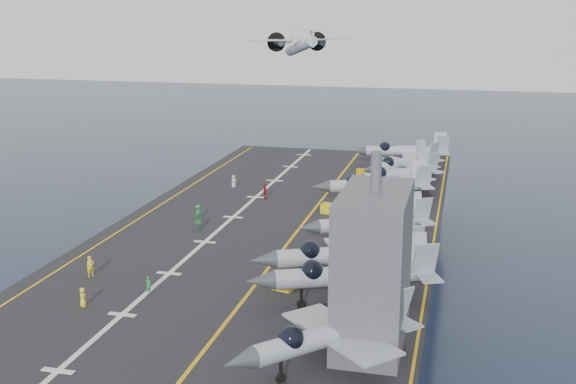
% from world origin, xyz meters
% --- Properties ---
extents(ground, '(500.00, 500.00, 0.00)m').
position_xyz_m(ground, '(0.00, 0.00, 0.00)').
color(ground, '#142135').
rests_on(ground, ground).
extents(hull, '(36.00, 90.00, 10.00)m').
position_xyz_m(hull, '(0.00, 0.00, 5.00)').
color(hull, '#56595E').
rests_on(hull, ground).
extents(flight_deck, '(38.00, 92.00, 0.40)m').
position_xyz_m(flight_deck, '(0.00, 0.00, 10.20)').
color(flight_deck, black).
rests_on(flight_deck, hull).
extents(foul_line, '(0.35, 90.00, 0.02)m').
position_xyz_m(foul_line, '(3.00, 0.00, 10.42)').
color(foul_line, gold).
rests_on(foul_line, flight_deck).
extents(landing_centerline, '(0.50, 90.00, 0.02)m').
position_xyz_m(landing_centerline, '(-6.00, 0.00, 10.42)').
color(landing_centerline, silver).
rests_on(landing_centerline, flight_deck).
extents(deck_edge_port, '(0.25, 90.00, 0.02)m').
position_xyz_m(deck_edge_port, '(-17.00, 0.00, 10.42)').
color(deck_edge_port, gold).
rests_on(deck_edge_port, flight_deck).
extents(deck_edge_stbd, '(0.25, 90.00, 0.02)m').
position_xyz_m(deck_edge_stbd, '(18.50, 0.00, 10.42)').
color(deck_edge_stbd, gold).
rests_on(deck_edge_stbd, flight_deck).
extents(island_superstructure, '(5.00, 10.00, 15.00)m').
position_xyz_m(island_superstructure, '(15.00, -30.00, 17.90)').
color(island_superstructure, '#56595E').
rests_on(island_superstructure, flight_deck).
extents(fighter_jet_0, '(17.76, 17.98, 5.27)m').
position_xyz_m(fighter_jet_0, '(12.67, -34.62, 13.03)').
color(fighter_jet_0, gray).
rests_on(fighter_jet_0, flight_deck).
extents(fighter_jet_1, '(19.53, 16.67, 5.73)m').
position_xyz_m(fighter_jet_1, '(12.53, -23.11, 13.27)').
color(fighter_jet_1, gray).
rests_on(fighter_jet_1, flight_deck).
extents(fighter_jet_2, '(19.26, 16.59, 5.64)m').
position_xyz_m(fighter_jet_2, '(11.14, -17.87, 13.22)').
color(fighter_jet_2, '#A1A8B2').
rests_on(fighter_jet_2, flight_deck).
extents(fighter_jet_3, '(17.77, 15.87, 5.15)m').
position_xyz_m(fighter_jet_3, '(12.00, -6.07, 12.97)').
color(fighter_jet_3, '#9299A3').
rests_on(fighter_jet_3, flight_deck).
extents(fighter_jet_5, '(18.25, 15.12, 5.43)m').
position_xyz_m(fighter_jet_5, '(10.64, 10.49, 13.11)').
color(fighter_jet_5, gray).
rests_on(fighter_jet_5, flight_deck).
extents(fighter_jet_6, '(17.45, 17.43, 5.14)m').
position_xyz_m(fighter_jet_6, '(12.51, 18.26, 12.97)').
color(fighter_jet_6, gray).
rests_on(fighter_jet_6, flight_deck).
extents(fighter_jet_7, '(17.14, 18.13, 5.25)m').
position_xyz_m(fighter_jet_7, '(12.50, 25.56, 13.02)').
color(fighter_jet_7, gray).
rests_on(fighter_jet_7, flight_deck).
extents(fighter_jet_8, '(17.24, 13.14, 5.40)m').
position_xyz_m(fighter_jet_8, '(12.12, 34.76, 13.10)').
color(fighter_jet_8, '#8C929B').
rests_on(fighter_jet_8, flight_deck).
extents(tow_cart_a, '(2.12, 1.69, 1.11)m').
position_xyz_m(tow_cart_a, '(5.80, -21.31, 10.95)').
color(tow_cart_a, gold).
rests_on(tow_cart_a, flight_deck).
extents(tow_cart_b, '(2.28, 1.74, 1.22)m').
position_xyz_m(tow_cart_b, '(5.25, 4.63, 11.01)').
color(tow_cart_b, gold).
rests_on(tow_cart_b, flight_deck).
extents(tow_cart_c, '(2.15, 1.57, 1.18)m').
position_xyz_m(tow_cart_c, '(6.41, 25.69, 10.99)').
color(tow_cart_c, '#D29808').
rests_on(tow_cart_c, flight_deck).
extents(crew_0, '(1.16, 1.25, 1.73)m').
position_xyz_m(crew_0, '(-10.04, -29.21, 11.27)').
color(crew_0, yellow).
rests_on(crew_0, flight_deck).
extents(crew_1, '(1.40, 1.46, 2.03)m').
position_xyz_m(crew_1, '(-12.99, -22.48, 11.42)').
color(crew_1, yellow).
rests_on(crew_1, flight_deck).
extents(crew_2, '(1.28, 1.45, 2.03)m').
position_xyz_m(crew_2, '(-8.25, -6.17, 11.42)').
color(crew_2, green).
rests_on(crew_2, flight_deck).
extents(crew_3, '(0.88, 1.18, 1.81)m').
position_xyz_m(crew_3, '(-9.88, -1.77, 11.30)').
color(crew_3, green).
rests_on(crew_3, flight_deck).
extents(crew_4, '(1.34, 1.48, 2.05)m').
position_xyz_m(crew_4, '(-4.56, 9.51, 11.43)').
color(crew_4, '#AA1612').
rests_on(crew_4, flight_deck).
extents(crew_5, '(1.17, 1.30, 1.80)m').
position_xyz_m(crew_5, '(-10.64, 14.62, 11.30)').
color(crew_5, silver).
rests_on(crew_5, flight_deck).
extents(crew_6, '(1.14, 0.90, 1.66)m').
position_xyz_m(crew_6, '(-5.76, -25.15, 11.23)').
color(crew_6, '#2A803D').
rests_on(crew_6, flight_deck).
extents(transport_plane, '(24.98, 22.94, 4.88)m').
position_xyz_m(transport_plane, '(-10.54, 56.98, 28.26)').
color(transport_plane, white).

